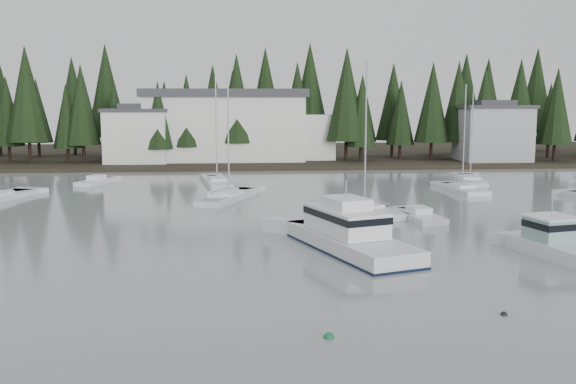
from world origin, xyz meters
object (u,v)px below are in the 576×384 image
Objects in this scene: sailboat_0 at (462,191)px; sailboat_9 at (364,211)px; runabout_1 at (419,218)px; house_east_a at (493,132)px; harbor_inn at (238,126)px; cabin_cruiser_center at (349,238)px; house_west at (137,135)px; runabout_4 at (219,200)px; sailboat_6 at (470,182)px; lobster_boat_teal at (564,249)px; sailboat_3 at (229,199)px; sailboat_8 at (217,183)px; runabout_3 at (97,183)px.

sailboat_9 is at bearing 126.74° from sailboat_0.
house_east_a is at bearing -36.61° from runabout_1.
house_east_a is 39.21m from harbor_inn.
house_west is at bearing 1.92° from cabin_cruiser_center.
house_east_a is at bearing -6.36° from harbor_inn.
house_west is at bearing 38.11° from runabout_4.
sailboat_0 is (-15.26, -29.98, -4.84)m from house_east_a.
runabout_1 is (-9.25, -15.86, 0.06)m from sailboat_0.
runabout_1 is at bearing 164.80° from sailboat_6.
lobster_boat_teal is 19.68m from sailboat_9.
house_west is at bearing 16.40° from lobster_boat_teal.
sailboat_3 is 2.06× the size of runabout_1.
runabout_4 is (-21.52, 24.32, -0.42)m from lobster_boat_teal.
sailboat_0 is 0.87× the size of sailboat_8.
house_east_a reaches higher than cabin_cruiser_center.
house_east_a reaches higher than runabout_3.
sailboat_6 is at bearing -57.94° from sailboat_9.
sailboat_6 is 1.77× the size of runabout_3.
house_west is at bearing 20.36° from sailboat_8.
runabout_3 is (-30.99, 25.35, 0.00)m from runabout_1.
sailboat_6 is at bearing -73.54° from runabout_3.
sailboat_0 is 1.00× the size of sailboat_6.
house_west is 55.54m from runabout_1.
runabout_1 is at bearing -118.14° from house_east_a.
lobster_boat_teal is at bearing -60.27° from house_west.
harbor_inn is 4.44× the size of runabout_3.
lobster_boat_teal is 38.04m from sailboat_6.
sailboat_8 is (-1.56, 12.20, 0.00)m from sailboat_3.
sailboat_9 reaches higher than runabout_3.
house_west is at bearing 13.40° from sailboat_9.
house_west is 48.61m from sailboat_6.
runabout_1 is (-12.94, -23.56, 0.08)m from sailboat_6.
sailboat_6 reaches higher than runabout_3.
house_west reaches higher than runabout_3.
house_west is 1.44× the size of runabout_3.
house_west is 61.42m from cabin_cruiser_center.
lobster_boat_teal is 0.74× the size of sailboat_0.
runabout_4 is (13.04, -36.19, -4.52)m from house_west.
sailboat_3 is at bearing 25.38° from lobster_boat_teal.
runabout_1 is 40.04m from runabout_3.
sailboat_3 is (-39.97, -33.90, -4.84)m from house_east_a.
sailboat_3 is (14.03, -34.90, -4.59)m from house_west.
cabin_cruiser_center is 1.07× the size of sailboat_6.
harbor_inn is 2.19× the size of sailboat_3.
sailboat_3 is 1.94× the size of runabout_4.
house_east_a is at bearing -31.04° from runabout_4.
runabout_3 is at bearing 101.24° from sailboat_6.
sailboat_0 is 0.88× the size of sailboat_9.
runabout_4 is (-29.38, -12.90, 0.08)m from sailboat_6.
runabout_4 is at bearing 3.86° from cabin_cruiser_center.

